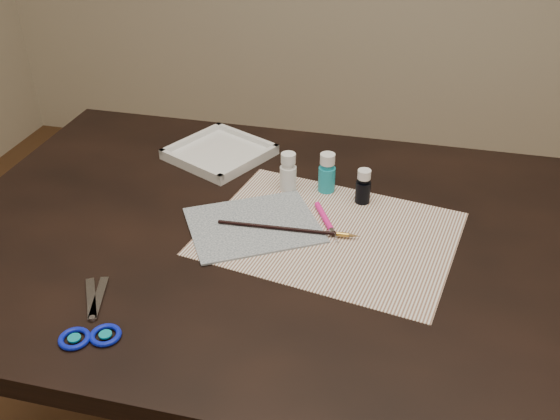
% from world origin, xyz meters
% --- Properties ---
extents(table, '(1.30, 0.90, 0.75)m').
position_xyz_m(table, '(0.00, 0.00, 0.38)').
color(table, black).
rests_on(table, ground).
extents(paper, '(0.52, 0.43, 0.00)m').
position_xyz_m(paper, '(0.09, 0.02, 0.75)').
color(paper, white).
rests_on(paper, table).
extents(canvas, '(0.31, 0.29, 0.00)m').
position_xyz_m(canvas, '(-0.05, 0.01, 0.75)').
color(canvas, '#112237').
rests_on(canvas, paper).
extents(paint_bottle_white, '(0.04, 0.04, 0.09)m').
position_xyz_m(paint_bottle_white, '(-0.02, 0.16, 0.79)').
color(paint_bottle_white, white).
rests_on(paint_bottle_white, table).
extents(paint_bottle_cyan, '(0.04, 0.04, 0.09)m').
position_xyz_m(paint_bottle_cyan, '(0.06, 0.17, 0.79)').
color(paint_bottle_cyan, teal).
rests_on(paint_bottle_cyan, table).
extents(paint_bottle_navy, '(0.04, 0.04, 0.08)m').
position_xyz_m(paint_bottle_navy, '(0.14, 0.15, 0.79)').
color(paint_bottle_navy, black).
rests_on(paint_bottle_navy, table).
extents(paintbrush, '(0.28, 0.02, 0.01)m').
position_xyz_m(paintbrush, '(0.02, 0.00, 0.76)').
color(paintbrush, black).
rests_on(paintbrush, canvas).
extents(craft_knife, '(0.07, 0.13, 0.01)m').
position_xyz_m(craft_knife, '(0.08, 0.04, 0.76)').
color(craft_knife, '#FA1D92').
rests_on(craft_knife, paper).
extents(scissors, '(0.18, 0.21, 0.01)m').
position_xyz_m(scissors, '(-0.24, -0.30, 0.75)').
color(scissors, silver).
rests_on(scissors, table).
extents(palette_tray, '(0.26, 0.26, 0.02)m').
position_xyz_m(palette_tray, '(-0.21, 0.27, 0.76)').
color(palette_tray, white).
rests_on(palette_tray, table).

